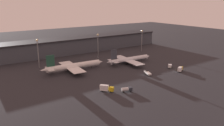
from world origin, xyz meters
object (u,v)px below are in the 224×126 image
Objects in this scene: service_vehicle_2 at (180,69)px; service_vehicle_0 at (127,89)px; service_vehicle_3 at (106,88)px; airplane_1 at (129,60)px; service_vehicle_4 at (170,66)px; airplane_0 at (73,66)px; service_vehicle_1 at (148,73)px.

service_vehicle_0 is at bearing 161.50° from service_vehicle_2.
service_vehicle_3 is (-65.46, -0.83, 0.22)m from service_vehicle_2.
airplane_1 reaches higher than service_vehicle_4.
service_vehicle_3 is 1.35× the size of service_vehicle_4.
airplane_0 is at bearing 115.15° from service_vehicle_4.
airplane_1 is 5.45× the size of service_vehicle_2.
service_vehicle_1 is at bearing -39.61° from airplane_0.
service_vehicle_3 is at bearing 154.38° from service_vehicle_2.
service_vehicle_4 is at bearing -65.93° from service_vehicle_1.
service_vehicle_3 is (-9.42, 6.89, 0.51)m from service_vehicle_0.
airplane_0 is 53.74m from service_vehicle_0.
service_vehicle_2 is 65.47m from service_vehicle_3.
airplane_1 is 5.37× the size of service_vehicle_1.
airplane_0 is 8.95× the size of service_vehicle_4.
service_vehicle_4 is (65.03, -35.09, -2.00)m from airplane_0.
service_vehicle_3 is at bearing 153.01° from service_vehicle_4.
service_vehicle_1 is 26.18m from service_vehicle_2.
service_vehicle_3 is at bearing -137.25° from airplane_1.
airplane_0 is 54.27m from service_vehicle_1.
service_vehicle_3 is at bearing 122.31° from service_vehicle_1.
airplane_1 is 61.84m from service_vehicle_3.
service_vehicle_4 is (0.62, 10.23, -0.26)m from service_vehicle_2.
service_vehicle_4 is (25.45, 1.96, 0.41)m from service_vehicle_1.
airplane_0 reaches higher than service_vehicle_0.
airplane_1 is at bearing -5.05° from airplane_0.
service_vehicle_4 is (66.08, 11.06, -0.48)m from service_vehicle_3.
service_vehicle_1 is (-7.25, -30.01, -2.08)m from airplane_1.
service_vehicle_3 reaches higher than service_vehicle_0.
service_vehicle_0 is 56.58m from service_vehicle_2.
airplane_0 is at bearing 118.52° from service_vehicle_2.
airplane_0 is at bearing 66.57° from service_vehicle_1.
service_vehicle_0 is at bearing 136.80° from service_vehicle_1.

